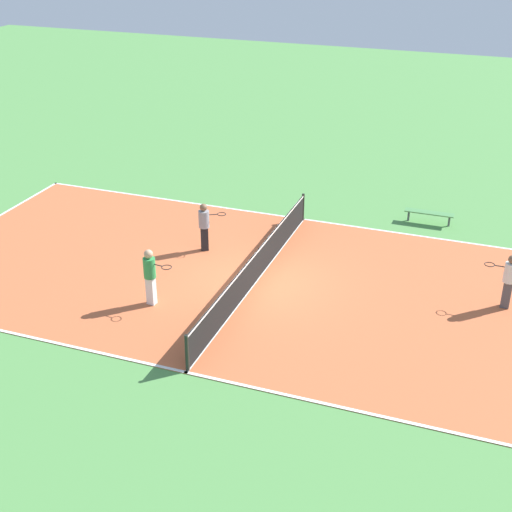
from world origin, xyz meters
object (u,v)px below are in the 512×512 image
tennis_net (256,266)px  bench (429,214)px  player_far_green (150,273)px  tennis_ball_near_net (149,292)px  player_baseline_gray (204,224)px  player_far_white (509,278)px

tennis_net → bench: tennis_net is taller
player_far_green → tennis_ball_near_net: size_ratio=26.16×
player_baseline_gray → tennis_ball_near_net: bearing=-124.2°
tennis_ball_near_net → bench: bearing=138.9°
tennis_net → bench: size_ratio=5.73×
tennis_net → player_far_white: 7.52m
player_far_white → player_far_green: size_ratio=0.95×
tennis_net → player_baseline_gray: player_baseline_gray is taller
bench → player_baseline_gray: player_baseline_gray is taller
tennis_net → player_far_white: size_ratio=6.04×
tennis_net → player_far_green: size_ratio=5.76×
player_far_white → player_far_green: bearing=21.1°
player_far_green → tennis_ball_near_net: player_far_green is taller
bench → player_baseline_gray: bearing=-144.2°
player_far_green → tennis_ball_near_net: (-0.52, -0.38, -1.00)m
player_far_green → player_far_white: bearing=25.4°
bench → tennis_ball_near_net: bench is taller
tennis_ball_near_net → player_far_green: bearing=36.2°
bench → player_baseline_gray: size_ratio=1.05×
tennis_ball_near_net → player_far_white: bearing=105.8°
tennis_net → bench: 7.85m
tennis_net → player_far_white: bearing=97.9°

